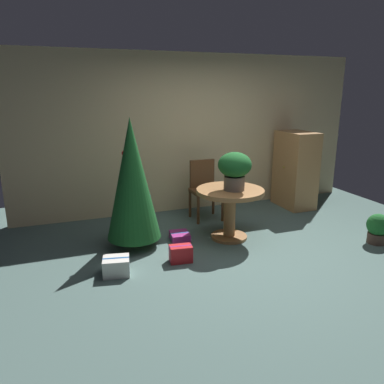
{
  "coord_description": "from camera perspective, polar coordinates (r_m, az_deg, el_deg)",
  "views": [
    {
      "loc": [
        -2.21,
        -3.76,
        2.02
      ],
      "look_at": [
        -0.74,
        0.25,
        0.85
      ],
      "focal_mm": 34.97,
      "sensor_mm": 36.0,
      "label": 1
    }
  ],
  "objects": [
    {
      "name": "wooden_cabinet",
      "position": [
        6.81,
        15.49,
        3.29
      ],
      "size": [
        0.5,
        0.74,
        1.32
      ],
      "color": "#B27F4C",
      "rests_on": "ground_plane"
    },
    {
      "name": "back_wall_panel",
      "position": [
        6.39,
        0.22,
        8.89
      ],
      "size": [
        6.0,
        0.1,
        2.6
      ],
      "primitive_type": "cube",
      "color": "beige",
      "rests_on": "ground_plane"
    },
    {
      "name": "wooden_chair_far",
      "position": [
        5.98,
        1.91,
        0.92
      ],
      "size": [
        0.46,
        0.42,
        0.94
      ],
      "color": "brown",
      "rests_on": "ground_plane"
    },
    {
      "name": "holiday_tree",
      "position": [
        4.82,
        -9.12,
        1.92
      ],
      "size": [
        0.7,
        0.7,
        1.7
      ],
      "color": "brown",
      "rests_on": "ground_plane"
    },
    {
      "name": "gift_box_cream",
      "position": [
        4.37,
        -11.48,
        -11.03
      ],
      "size": [
        0.33,
        0.3,
        0.2
      ],
      "color": "silver",
      "rests_on": "ground_plane"
    },
    {
      "name": "gift_box_red",
      "position": [
        4.58,
        -1.72,
        -9.4
      ],
      "size": [
        0.29,
        0.2,
        0.21
      ],
      "color": "red",
      "rests_on": "ground_plane"
    },
    {
      "name": "potted_plant",
      "position": [
        5.65,
        26.48,
        -4.93
      ],
      "size": [
        0.3,
        0.3,
        0.41
      ],
      "color": "#4C382D",
      "rests_on": "ground_plane"
    },
    {
      "name": "round_dining_table",
      "position": [
        5.16,
        5.8,
        -1.58
      ],
      "size": [
        0.93,
        0.93,
        0.71
      ],
      "color": "#9E6B3D",
      "rests_on": "ground_plane"
    },
    {
      "name": "gift_box_purple",
      "position": [
        5.21,
        -1.89,
        -6.8
      ],
      "size": [
        0.28,
        0.32,
        0.11
      ],
      "color": "#9E287A",
      "rests_on": "ground_plane"
    },
    {
      "name": "flower_vase",
      "position": [
        5.0,
        6.47,
        3.65
      ],
      "size": [
        0.45,
        0.45,
        0.51
      ],
      "color": "#665B51",
      "rests_on": "round_dining_table"
    },
    {
      "name": "ground_plane",
      "position": [
        4.8,
        9.49,
        -9.74
      ],
      "size": [
        6.6,
        6.6,
        0.0
      ],
      "primitive_type": "plane",
      "color": "#4C6660"
    }
  ]
}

